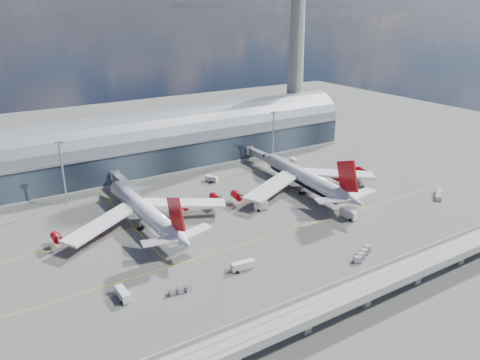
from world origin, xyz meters
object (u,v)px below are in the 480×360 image
airliner_right (306,179)px  cargo_train_1 (362,254)px  service_truck_2 (243,266)px  service_truck_5 (211,179)px  cargo_train_2 (439,195)px  floodlight_mast_right (273,136)px  cargo_train_0 (180,290)px  control_tower (296,48)px  service_truck_4 (293,161)px  service_truck_0 (123,294)px  service_truck_1 (261,206)px  airliner_left (145,211)px  floodlight_mast_left (63,172)px  service_truck_3 (349,214)px

airliner_right → cargo_train_1: (-20.22, -52.02, -4.78)m
service_truck_2 → service_truck_5: service_truck_5 is taller
cargo_train_2 → floodlight_mast_right: bearing=57.2°
service_truck_2 → cargo_train_0: service_truck_2 is taller
control_tower → cargo_train_0: control_tower is taller
service_truck_4 → service_truck_5: 46.99m
control_tower → cargo_train_2: 113.47m
cargo_train_1 → cargo_train_2: size_ratio=1.01×
control_tower → floodlight_mast_right: bearing=-141.3°
service_truck_0 → cargo_train_0: bearing=-23.5°
airliner_right → service_truck_5: 42.08m
airliner_right → service_truck_4: size_ratio=15.25×
service_truck_1 → service_truck_2: 44.24m
floodlight_mast_right → airliner_left: (-80.82, -35.14, -7.85)m
service_truck_1 → service_truck_5: bearing=18.8°
service_truck_0 → cargo_train_2: bearing=-1.7°
floodlight_mast_right → cargo_train_2: floodlight_mast_right is taller
airliner_right → cargo_train_1: 56.01m
airliner_right → service_truck_1: size_ratio=12.11×
cargo_train_1 → floodlight_mast_left: bearing=61.4°
service_truck_4 → service_truck_5: bearing=-175.5°
service_truck_0 → service_truck_1: (64.40, 28.40, 0.13)m
service_truck_1 → cargo_train_1: (6.39, -46.48, -0.59)m
service_truck_4 → service_truck_1: bearing=-137.2°
service_truck_2 → cargo_train_2: service_truck_2 is taller
service_truck_1 → floodlight_mast_right: bearing=-23.6°
control_tower → service_truck_3: size_ratio=14.71×
service_truck_5 → airliner_left: bearing=178.1°
service_truck_1 → service_truck_0: bearing=130.5°
service_truck_4 → cargo_train_2: service_truck_4 is taller
airliner_left → service_truck_5: bearing=30.9°
service_truck_1 → service_truck_3: 32.90m
service_truck_4 → service_truck_5: size_ratio=0.80×
service_truck_1 → cargo_train_2: service_truck_1 is taller
cargo_train_2 → floodlight_mast_left: bearing=95.1°
service_truck_4 → cargo_train_1: bearing=-111.7°
service_truck_5 → cargo_train_0: size_ratio=0.85×
service_truck_1 → control_tower: bearing=-28.4°
service_truck_1 → service_truck_2: size_ratio=0.78×
service_truck_4 → cargo_train_2: (23.31, -66.01, -0.30)m
service_truck_1 → service_truck_3: service_truck_3 is taller
airliner_right → cargo_train_0: airliner_right is taller
service_truck_1 → service_truck_5: (-1.33, 36.70, -0.18)m
floodlight_mast_left → cargo_train_2: floodlight_mast_left is taller
service_truck_4 → floodlight_mast_left: bearing=179.4°
service_truck_0 → service_truck_1: 70.38m
service_truck_0 → service_truck_2: 35.32m
service_truck_2 → service_truck_5: bearing=-14.1°
floodlight_mast_right → service_truck_1: size_ratio=4.47×
service_truck_0 → service_truck_3: 87.35m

